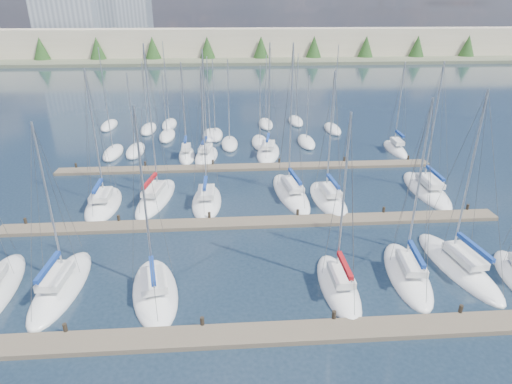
{
  "coord_description": "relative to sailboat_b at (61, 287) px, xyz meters",
  "views": [
    {
      "loc": [
        -2.2,
        -17.49,
        17.97
      ],
      "look_at": [
        0.0,
        14.0,
        4.0
      ],
      "focal_mm": 30.0,
      "sensor_mm": 36.0,
      "label": 1
    }
  ],
  "objects": [
    {
      "name": "sailboat_o",
      "position": [
        8.94,
        26.79,
        0.02
      ],
      "size": [
        3.62,
        7.62,
        13.82
      ],
      "rotation": [
        0.0,
        0.0,
        -0.13
      ],
      "color": "white",
      "rests_on": "ground"
    },
    {
      "name": "sailboat_l",
      "position": [
        21.48,
        12.85,
        0.0
      ],
      "size": [
        3.46,
        8.92,
        13.19
      ],
      "rotation": [
        0.0,
        0.0,
        0.07
      ],
      "color": "white",
      "rests_on": "ground"
    },
    {
      "name": "sailboat_r",
      "position": [
        33.96,
        27.88,
        0.02
      ],
      "size": [
        2.33,
        7.29,
        12.09
      ],
      "rotation": [
        0.0,
        0.0,
        -0.03
      ],
      "color": "white",
      "rests_on": "ground"
    },
    {
      "name": "sailboat_e",
      "position": [
        24.29,
        -0.19,
        0.01
      ],
      "size": [
        3.71,
        8.7,
        13.41
      ],
      "rotation": [
        0.0,
        0.0,
        -0.12
      ],
      "color": "white",
      "rests_on": "ground"
    },
    {
      "name": "sailboat_m",
      "position": [
        32.22,
        14.43,
        0.0
      ],
      "size": [
        3.38,
        10.14,
        13.74
      ],
      "rotation": [
        0.0,
        0.0,
        -0.03
      ],
      "color": "white",
      "rests_on": "ground"
    },
    {
      "name": "dock_near",
      "position": [
        13.85,
        -5.54,
        -0.02
      ],
      "size": [
        44.0,
        1.93,
        1.1
      ],
      "color": "#6B5E4C",
      "rests_on": "ground"
    },
    {
      "name": "dock_far",
      "position": [
        13.85,
        22.46,
        -0.02
      ],
      "size": [
        44.0,
        1.93,
        1.1
      ],
      "color": "#6B5E4C",
      "rests_on": "ground"
    },
    {
      "name": "sailboat_c",
      "position": [
        6.49,
        -0.99,
        0.01
      ],
      "size": [
        4.53,
        8.43,
        13.36
      ],
      "rotation": [
        0.0,
        0.0,
        0.2
      ],
      "color": "white",
      "rests_on": "ground"
    },
    {
      "name": "sailboat_f",
      "position": [
        28.44,
        0.56,
        0.01
      ],
      "size": [
        3.85,
        9.96,
        13.72
      ],
      "rotation": [
        0.0,
        0.0,
        0.12
      ],
      "color": "white",
      "rests_on": "ground"
    },
    {
      "name": "sailboat_h",
      "position": [
        -0.47,
        13.2,
        0.0
      ],
      "size": [
        3.36,
        8.2,
        13.59
      ],
      "rotation": [
        0.0,
        0.0,
        0.03
      ],
      "color": "white",
      "rests_on": "ground"
    },
    {
      "name": "sailboat_d",
      "position": [
        18.98,
        -1.27,
        0.02
      ],
      "size": [
        2.48,
        7.81,
        12.87
      ],
      "rotation": [
        0.0,
        0.0,
        0.01
      ],
      "color": "white",
      "rests_on": "ground"
    },
    {
      "name": "sailboat_p",
      "position": [
        16.92,
        27.63,
        0.01
      ],
      "size": [
        4.27,
        8.95,
        14.46
      ],
      "rotation": [
        0.0,
        0.0,
        -0.17
      ],
      "color": "white",
      "rests_on": "ground"
    },
    {
      "name": "sailboat_i",
      "position": [
        4.38,
        14.31,
        0.02
      ],
      "size": [
        4.28,
        9.95,
        15.5
      ],
      "rotation": [
        0.0,
        0.0,
        -0.17
      ],
      "color": "white",
      "rests_on": "ground"
    },
    {
      "name": "sailboat_b",
      "position": [
        0.0,
        0.0,
        0.0
      ],
      "size": [
        3.17,
        9.02,
        12.26
      ],
      "rotation": [
        0.0,
        0.0,
        -0.05
      ],
      "color": "white",
      "rests_on": "ground"
    },
    {
      "name": "distant_boats",
      "position": [
        9.51,
        36.21,
        0.12
      ],
      "size": [
        36.93,
        20.75,
        13.3
      ],
      "color": "#9EA0A5",
      "rests_on": "ground"
    },
    {
      "name": "dock_mid",
      "position": [
        13.85,
        8.46,
        -0.02
      ],
      "size": [
        44.0,
        1.93,
        1.1
      ],
      "color": "#6B5E4C",
      "rests_on": "ground"
    },
    {
      "name": "shoreline",
      "position": [
        0.56,
        142.22,
        7.27
      ],
      "size": [
        400.0,
        60.0,
        38.0
      ],
      "color": "#666B51",
      "rests_on": "ground"
    },
    {
      "name": "sailboat_n",
      "position": [
        6.42,
        27.25,
        0.03
      ],
      "size": [
        2.34,
        6.78,
        12.38
      ],
      "rotation": [
        0.0,
        0.0,
        0.05
      ],
      "color": "white",
      "rests_on": "ground"
    },
    {
      "name": "sailboat_j",
      "position": [
        9.47,
        13.16,
        0.01
      ],
      "size": [
        2.98,
        8.17,
        13.65
      ],
      "rotation": [
        0.0,
        0.0,
        -0.02
      ],
      "color": "white",
      "rests_on": "ground"
    },
    {
      "name": "ground",
      "position": [
        13.85,
        52.45,
        -0.17
      ],
      "size": [
        400.0,
        400.0,
        0.0
      ],
      "primitive_type": "plane",
      "color": "#1F2E3E",
      "rests_on": "ground"
    },
    {
      "name": "sailboat_k",
      "position": [
        17.98,
        14.57,
        0.01
      ],
      "size": [
        3.98,
        10.64,
        15.46
      ],
      "rotation": [
        0.0,
        0.0,
        0.11
      ],
      "color": "white",
      "rests_on": "ground"
    }
  ]
}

